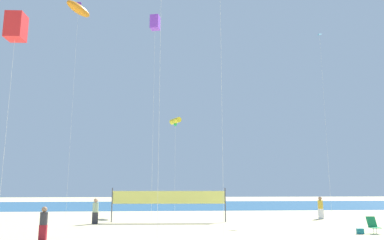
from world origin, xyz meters
The scene contains 12 objects.
ocean_band centered at (0.00, 31.44, 0.00)m, with size 120.00×20.00×0.01m, color #28608C.
beachgoer_mustard_shirt centered at (10.29, 12.60, 0.91)m, with size 0.39×0.39×1.70m.
beachgoer_sage_shirt centered at (-6.59, 10.19, 0.91)m, with size 0.39×0.39×1.70m.
beachgoer_charcoal_shirt centered at (-7.70, 3.13, 0.85)m, with size 0.36×0.36×1.59m.
folding_beach_chair centered at (9.67, 4.40, 0.47)m, with size 0.52×0.65×0.89m.
volleyball_net centered at (-1.58, 11.00, 1.64)m, with size 8.20×0.47×2.40m.
beach_handbag centered at (8.80, 4.20, 0.14)m, with size 0.36×0.18×0.29m, color #19727A.
kite_cyan_diamond centered at (13.50, 17.66, 16.22)m, with size 0.53×0.54×17.73m.
kite_orange_inflatable centered at (-10.26, 16.49, 18.89)m, with size 2.42×2.50×19.60m.
kite_red_box centered at (-9.97, 3.37, 11.03)m, with size 0.94×0.94×11.77m.
kite_violet_box centered at (-2.86, 12.10, 15.65)m, with size 0.86×0.86×16.24m.
kite_yellow_tube centered at (-0.99, 18.77, 8.68)m, with size 1.14×1.62×8.98m.
Camera 1 is at (-1.72, -15.21, 2.68)m, focal length 33.26 mm.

